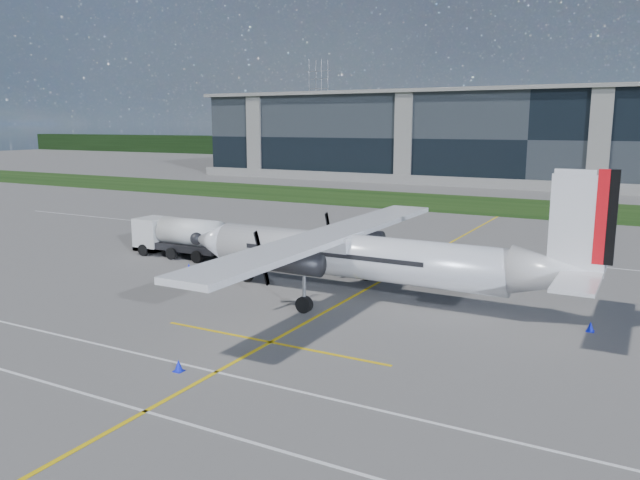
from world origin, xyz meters
TOP-DOWN VIEW (x-y plane):
  - ground at (0.00, 40.00)m, footprint 400.00×400.00m
  - grass_strip at (0.00, 48.00)m, footprint 400.00×18.00m
  - terminal_building at (0.00, 80.00)m, footprint 120.00×20.00m
  - tree_line at (0.00, 140.00)m, footprint 400.00×6.00m
  - pylon_west at (-80.00, 150.00)m, footprint 9.00×4.60m
  - yellow_taxiway_centerline at (3.00, 10.00)m, footprint 0.20×70.00m
  - white_lane_line at (0.00, -14.00)m, footprint 90.00×0.15m
  - turboprop_aircraft at (3.94, 2.73)m, footprint 25.20×26.14m
  - fuel_tanker_truck at (-13.88, 6.62)m, footprint 7.94×2.58m
  - baggage_tug at (-12.97, 8.35)m, footprint 2.78×1.67m
  - ground_crew_person at (-7.21, 4.32)m, footprint 0.74×0.89m
  - safety_cone_tail at (15.77, 2.70)m, footprint 0.36×0.36m
  - safety_cone_fwd at (-9.72, 3.32)m, footprint 0.36×0.36m
  - safety_cone_portwing at (1.60, -10.65)m, footprint 0.36×0.36m
  - safety_cone_nose_stbd at (-7.27, 4.25)m, footprint 0.36×0.36m
  - safety_cone_nose_port at (-7.25, 1.17)m, footprint 0.36×0.36m

SIDE VIEW (x-z plane):
  - ground at x=0.00m, z-range 0.00..0.00m
  - yellow_taxiway_centerline at x=3.00m, z-range 0.00..0.01m
  - white_lane_line at x=0.00m, z-range 0.00..0.01m
  - grass_strip at x=0.00m, z-range 0.00..0.04m
  - safety_cone_tail at x=15.77m, z-range 0.00..0.50m
  - safety_cone_fwd at x=-9.72m, z-range 0.00..0.50m
  - safety_cone_portwing at x=1.60m, z-range 0.00..0.50m
  - safety_cone_nose_stbd at x=-7.27m, z-range 0.00..0.50m
  - safety_cone_nose_port at x=-7.25m, z-range 0.00..0.50m
  - baggage_tug at x=-12.97m, z-range 0.00..1.67m
  - ground_crew_person at x=-7.21m, z-range 0.00..1.91m
  - fuel_tanker_truck at x=-13.88m, z-range 0.00..2.98m
  - tree_line at x=0.00m, z-range 0.00..6.00m
  - turboprop_aircraft at x=3.94m, z-range 0.00..7.84m
  - terminal_building at x=0.00m, z-range 0.00..15.00m
  - pylon_west at x=-80.00m, z-range 0.00..30.00m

